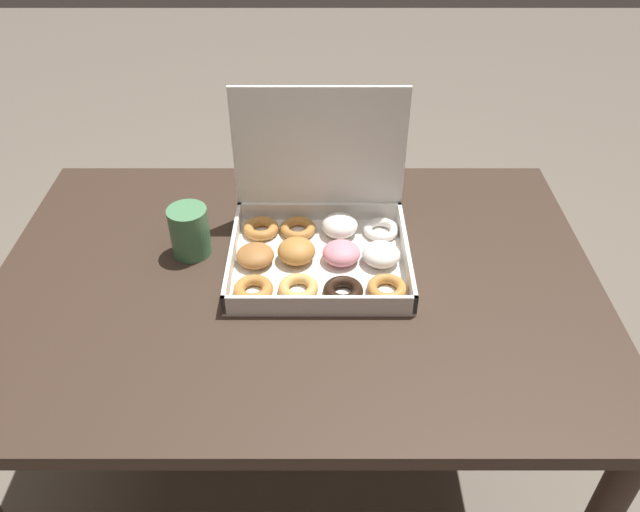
% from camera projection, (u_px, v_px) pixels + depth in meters
% --- Properties ---
extents(ground_plane, '(8.00, 8.00, 0.00)m').
position_uv_depth(ground_plane, '(303.00, 476.00, 1.66)').
color(ground_plane, '#6B6054').
extents(dining_table, '(1.18, 0.82, 0.70)m').
position_uv_depth(dining_table, '(298.00, 310.00, 1.28)').
color(dining_table, '#38281E').
rests_on(dining_table, ground_plane).
extents(donut_box, '(0.35, 0.31, 0.31)m').
position_uv_depth(donut_box, '(321.00, 234.00, 1.24)').
color(donut_box, silver).
rests_on(donut_box, dining_table).
extents(coffee_mug, '(0.08, 0.08, 0.10)m').
position_uv_depth(coffee_mug, '(190.00, 231.00, 1.24)').
color(coffee_mug, '#4C8456').
rests_on(coffee_mug, dining_table).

